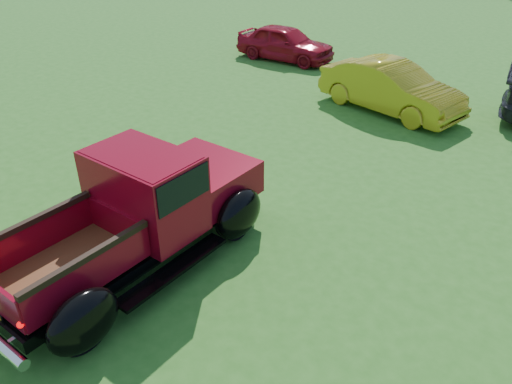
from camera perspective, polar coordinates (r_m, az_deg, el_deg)
ground at (r=8.36m, az=2.39°, el=-8.39°), size 120.00×120.00×0.00m
pickup_truck at (r=8.35m, az=-12.30°, el=-1.77°), size 2.37×5.05×1.87m
show_car_red at (r=19.25m, az=3.35°, el=16.66°), size 3.76×1.69×1.25m
show_car_yellow at (r=14.71m, az=15.17°, el=11.45°), size 4.34×2.21×1.36m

